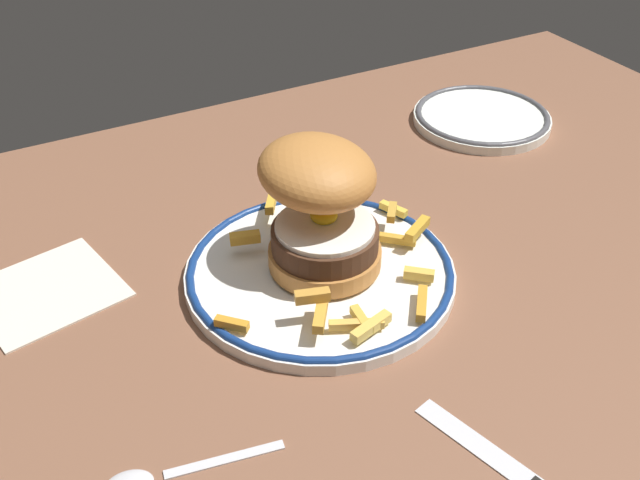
% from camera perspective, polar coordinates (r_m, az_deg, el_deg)
% --- Properties ---
extents(ground_plane, '(1.35, 0.91, 0.04)m').
position_cam_1_polar(ground_plane, '(0.70, 0.51, -6.97)').
color(ground_plane, brown).
extents(dinner_plate, '(0.26, 0.26, 0.02)m').
position_cam_1_polar(dinner_plate, '(0.72, 0.00, -2.43)').
color(dinner_plate, white).
rests_on(dinner_plate, ground_plane).
extents(burger, '(0.16, 0.16, 0.12)m').
position_cam_1_polar(burger, '(0.69, 0.05, 2.79)').
color(burger, '#BD7938').
rests_on(burger, dinner_plate).
extents(fries_pile, '(0.25, 0.24, 0.03)m').
position_cam_1_polar(fries_pile, '(0.71, 1.86, -1.44)').
color(fries_pile, gold).
rests_on(fries_pile, dinner_plate).
extents(side_plate, '(0.18, 0.18, 0.02)m').
position_cam_1_polar(side_plate, '(1.02, 12.26, 9.15)').
color(side_plate, white).
rests_on(side_plate, ground_plane).
extents(spoon, '(0.13, 0.04, 0.01)m').
position_cam_1_polar(spoon, '(0.57, -12.92, -17.23)').
color(spoon, silver).
rests_on(spoon, ground_plane).
extents(napkin, '(0.15, 0.14, 0.00)m').
position_cam_1_polar(napkin, '(0.75, -20.12, -3.61)').
color(napkin, silver).
rests_on(napkin, ground_plane).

